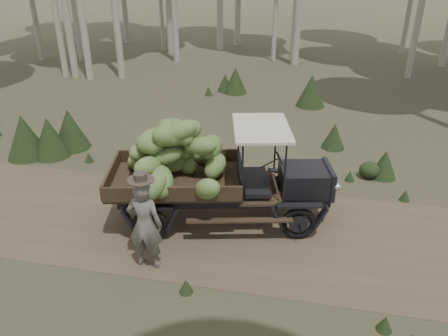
{
  "coord_description": "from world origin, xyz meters",
  "views": [
    {
      "loc": [
        2.84,
        -8.16,
        5.73
      ],
      "look_at": [
        1.07,
        0.41,
        1.35
      ],
      "focal_mm": 35.0,
      "sensor_mm": 36.0,
      "label": 1
    }
  ],
  "objects": [
    {
      "name": "undergrowth",
      "position": [
        -0.66,
        -1.12,
        0.55
      ],
      "size": [
        25.1,
        22.85,
        1.4
      ],
      "color": "#233319",
      "rests_on": "ground"
    },
    {
      "name": "ground",
      "position": [
        0.0,
        0.0,
        0.0
      ],
      "size": [
        120.0,
        120.0,
        0.0
      ],
      "primitive_type": "plane",
      "color": "#473D2B",
      "rests_on": "ground"
    },
    {
      "name": "farmer",
      "position": [
        -0.1,
        -1.55,
        0.99
      ],
      "size": [
        0.7,
        0.51,
        2.09
      ],
      "rotation": [
        0.0,
        0.0,
        3.14
      ],
      "color": "#5A5953",
      "rests_on": "ground"
    },
    {
      "name": "banana_truck",
      "position": [
        0.45,
        0.31,
        1.49
      ],
      "size": [
        5.32,
        3.12,
        2.6
      ],
      "rotation": [
        0.0,
        0.0,
        0.23
      ],
      "color": "black",
      "rests_on": "ground"
    },
    {
      "name": "dirt_track",
      "position": [
        0.0,
        0.0,
        0.0
      ],
      "size": [
        70.0,
        4.0,
        0.01
      ],
      "primitive_type": "cube",
      "color": "brown",
      "rests_on": "ground"
    }
  ]
}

